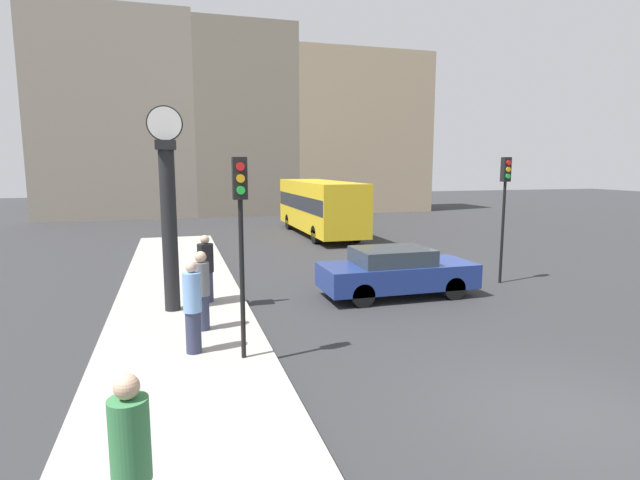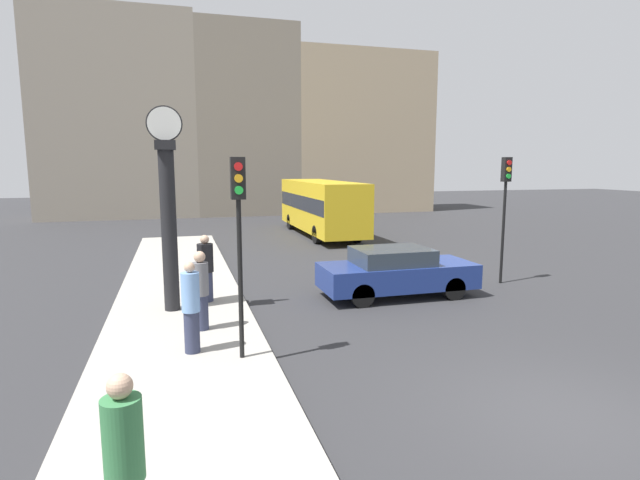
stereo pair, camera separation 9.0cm
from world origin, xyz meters
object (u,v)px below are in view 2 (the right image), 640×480
Objects in this scene: bus_distant at (321,205)px; traffic_light_near at (239,216)px; pedestrian_black_jacket at (206,269)px; pedestrian_grey_jacket at (201,290)px; sedan_car at (396,272)px; traffic_light_far at (505,194)px; pedestrian_green_hoodie at (125,469)px; pedestrian_blue_stripe at (191,307)px; street_clock at (168,215)px.

traffic_light_near is at bearing -110.97° from bus_distant.
pedestrian_black_jacket is at bearing 95.52° from traffic_light_near.
pedestrian_black_jacket is at bearing 84.24° from pedestrian_grey_jacket.
sedan_car is at bearing 37.88° from traffic_light_near.
traffic_light_far is at bearing 8.18° from sedan_car.
pedestrian_grey_jacket is (-0.24, -2.36, 0.01)m from pedestrian_black_jacket.
pedestrian_green_hoodie reaches higher than sedan_car.
traffic_light_near is at bearing -142.12° from sedan_car.
pedestrian_black_jacket and pedestrian_blue_stripe have the same top height.
street_clock is at bearing -175.84° from traffic_light_far.
street_clock is 1.84m from pedestrian_black_jacket.
pedestrian_grey_jacket is (0.98, 6.55, -0.02)m from pedestrian_green_hoodie.
bus_distant is 5.29× the size of pedestrian_grey_jacket.
street_clock is 2.42m from pedestrian_grey_jacket.
pedestrian_black_jacket is at bearing 82.24° from pedestrian_green_hoodie.
traffic_light_far is 9.49m from pedestrian_black_jacket.
street_clock is (-7.73, -13.14, 0.89)m from bus_distant.
pedestrian_blue_stripe is (-9.79, -3.88, -1.81)m from traffic_light_far.
pedestrian_grey_jacket is (-0.65, 1.89, -1.80)m from traffic_light_near.
pedestrian_blue_stripe is 1.02× the size of pedestrian_grey_jacket.
street_clock reaches higher than traffic_light_near.
pedestrian_black_jacket is 1.00× the size of pedestrian_blue_stripe.
pedestrian_blue_stripe is (-5.84, -3.31, 0.33)m from sedan_car.
traffic_light_near is 3.90m from street_clock.
street_clock is 2.77× the size of pedestrian_green_hoodie.
pedestrian_green_hoodie is 5.25m from pedestrian_blue_stripe.
bus_distant is 16.53m from pedestrian_grey_jacket.
traffic_light_far is 10.22m from street_clock.
pedestrian_green_hoodie is 6.62m from pedestrian_grey_jacket.
sedan_car is at bearing -171.82° from traffic_light_far.
pedestrian_blue_stripe is at bearing -114.27° from bus_distant.
pedestrian_blue_stripe is at bearing 82.03° from pedestrian_green_hoodie.
pedestrian_black_jacket is 0.99× the size of pedestrian_green_hoodie.
pedestrian_black_jacket is 3.74m from pedestrian_blue_stripe.
traffic_light_near reaches higher than pedestrian_grey_jacket.
pedestrian_black_jacket is (-6.85, -12.56, -0.62)m from bus_distant.
pedestrian_grey_jacket is at bearing -95.76° from pedestrian_black_jacket.
traffic_light_far is 10.04m from pedestrian_grey_jacket.
sedan_car is at bearing 52.34° from pedestrian_green_hoodie.
pedestrian_grey_jacket is at bearing 108.97° from traffic_light_near.
traffic_light_far reaches higher than bus_distant.
traffic_light_near is (-4.94, -3.84, 2.12)m from sedan_car.
street_clock is (-1.29, 3.67, -0.30)m from traffic_light_near.
pedestrian_black_jacket is (-5.35, 0.40, 0.31)m from sedan_car.
bus_distant is 18.03m from traffic_light_near.
street_clock is at bearing -120.47° from bus_distant.
sedan_car is 1.18× the size of traffic_light_near.
traffic_light_near is 4.63m from pedestrian_black_jacket.
traffic_light_far is at bearing 1.02° from pedestrian_black_jacket.
bus_distant reaches higher than pedestrian_blue_stripe.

